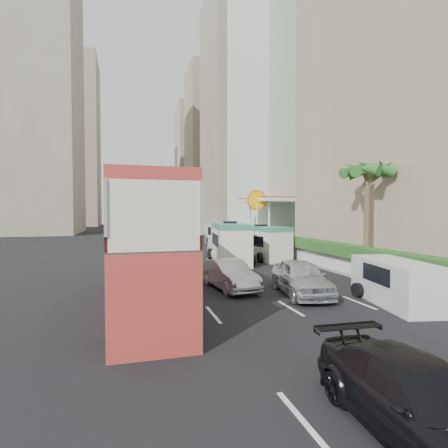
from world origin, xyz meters
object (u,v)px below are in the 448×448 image
object	(u,v)px
double_decker_bus	(145,245)
panel_van_far	(220,235)
van_asset	(220,257)
minibus_near	(230,243)
shell_station	(275,221)
car_black	(420,440)
car_silver_lane_a	(229,289)
minibus_far	(261,242)
panel_van_near	(396,283)
car_silver_lane_b	(301,295)
palm_tree	(367,220)

from	to	relation	value
double_decker_bus	panel_van_far	world-z (taller)	double_decker_bus
van_asset	panel_van_far	size ratio (longest dim) A/B	0.78
minibus_near	panel_van_far	world-z (taller)	minibus_near
shell_station	car_black	bearing A→B (deg)	-109.92
car_silver_lane_a	shell_station	distance (m)	24.18
minibus_far	panel_van_near	xyz separation A→B (m)	(0.20, -14.78, -0.44)
panel_van_far	double_decker_bus	bearing A→B (deg)	-110.82
minibus_near	panel_van_near	xyz separation A→B (m)	(3.24, -13.63, -0.59)
car_silver_lane_b	shell_station	xyz separation A→B (m)	(8.88, 23.01, 2.75)
car_silver_lane_b	panel_van_far	size ratio (longest dim) A/B	0.84
double_decker_bus	minibus_far	world-z (taller)	double_decker_bus
minibus_near	palm_tree	xyz separation A→B (m)	(6.88, -7.03, 1.88)
van_asset	panel_van_far	world-z (taller)	panel_van_far
minibus_far	shell_station	bearing A→B (deg)	51.45
double_decker_bus	minibus_near	xyz separation A→B (m)	(6.92, 11.03, -1.03)
van_asset	minibus_near	bearing A→B (deg)	-84.38
car_silver_lane_b	minibus_far	size ratio (longest dim) A/B	0.79
minibus_far	panel_van_far	xyz separation A→B (m)	(-0.05, 13.02, -0.21)
car_silver_lane_a	minibus_near	size ratio (longest dim) A/B	0.65
minibus_near	shell_station	bearing A→B (deg)	61.02
car_silver_lane_b	panel_van_near	size ratio (longest dim) A/B	1.05
panel_van_near	panel_van_far	world-z (taller)	panel_van_far
double_decker_bus	panel_van_far	xyz separation A→B (m)	(9.91, 25.20, -1.39)
car_black	panel_van_near	size ratio (longest dim) A/B	1.02
panel_van_far	van_asset	bearing A→B (deg)	-103.99
car_silver_lane_b	van_asset	size ratio (longest dim) A/B	1.08
panel_van_far	car_black	bearing A→B (deg)	-98.80
car_black	palm_tree	world-z (taller)	palm_tree
car_black	minibus_near	xyz separation A→B (m)	(2.86, 20.99, 1.50)
car_black	minibus_far	world-z (taller)	minibus_far
panel_van_near	panel_van_far	bearing A→B (deg)	101.42
car_silver_lane_a	car_silver_lane_b	bearing A→B (deg)	-43.02
palm_tree	car_silver_lane_b	bearing A→B (deg)	-149.02
panel_van_near	shell_station	size ratio (longest dim) A/B	0.57
double_decker_bus	car_black	size ratio (longest dim) A/B	2.37
minibus_far	palm_tree	world-z (taller)	palm_tree
double_decker_bus	minibus_far	size ratio (longest dim) A/B	1.81
double_decker_bus	panel_van_near	xyz separation A→B (m)	(10.16, -2.60, -1.62)
car_black	minibus_far	xyz separation A→B (m)	(5.90, 22.13, 1.35)
car_black	panel_van_far	world-z (taller)	panel_van_far
car_silver_lane_b	van_asset	xyz separation A→B (m)	(-0.02, 14.45, 0.00)
panel_van_near	palm_tree	world-z (taller)	palm_tree
car_silver_lane_a	minibus_far	size ratio (longest dim) A/B	0.72
minibus_near	shell_station	distance (m)	15.07
van_asset	shell_station	xyz separation A→B (m)	(8.90, 8.57, 2.75)
van_asset	car_silver_lane_a	bearing A→B (deg)	-94.40
car_silver_lane_b	shell_station	bearing A→B (deg)	78.36
minibus_far	double_decker_bus	bearing A→B (deg)	-138.67
car_silver_lane_b	panel_van_near	bearing A→B (deg)	-30.91
car_black	double_decker_bus	bearing A→B (deg)	114.67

